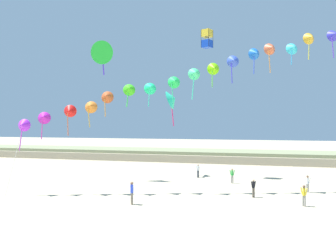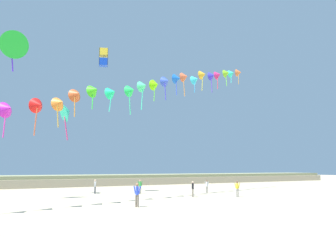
{
  "view_description": "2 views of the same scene",
  "coord_description": "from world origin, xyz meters",
  "px_view_note": "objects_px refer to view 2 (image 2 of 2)",
  "views": [
    {
      "loc": [
        7.7,
        -18.89,
        6.13
      ],
      "look_at": [
        -0.98,
        11.39,
        6.61
      ],
      "focal_mm": 38.0,
      "sensor_mm": 36.0,
      "label": 1
    },
    {
      "loc": [
        -14.46,
        -17.37,
        2.82
      ],
      "look_at": [
        2.22,
        9.57,
        7.25
      ],
      "focal_mm": 38.0,
      "sensor_mm": 36.0,
      "label": 2
    }
  ],
  "objects_px": {
    "person_far_right": "(95,185)",
    "large_kite_high_solo": "(103,57)",
    "person_near_left": "(193,188)",
    "person_near_right": "(140,186)",
    "large_kite_low_lead": "(66,112)",
    "person_far_center": "(137,193)",
    "person_mid_center": "(237,188)",
    "person_far_left": "(207,185)",
    "large_kite_mid_trail": "(13,45)"
  },
  "relations": [
    {
      "from": "person_near_right",
      "to": "large_kite_low_lead",
      "type": "distance_m",
      "value": 11.67
    },
    {
      "from": "person_far_right",
      "to": "large_kite_mid_trail",
      "type": "bearing_deg",
      "value": -156.75
    },
    {
      "from": "person_near_right",
      "to": "person_far_left",
      "type": "distance_m",
      "value": 7.6
    },
    {
      "from": "person_near_right",
      "to": "large_kite_low_lead",
      "type": "height_order",
      "value": "large_kite_low_lead"
    },
    {
      "from": "person_mid_center",
      "to": "person_far_right",
      "type": "relative_size",
      "value": 1.02
    },
    {
      "from": "person_near_left",
      "to": "person_near_right",
      "type": "xyz_separation_m",
      "value": [
        -2.42,
        6.6,
        0.01
      ]
    },
    {
      "from": "person_far_right",
      "to": "large_kite_high_solo",
      "type": "distance_m",
      "value": 15.21
    },
    {
      "from": "person_far_right",
      "to": "person_mid_center",
      "type": "bearing_deg",
      "value": -48.76
    },
    {
      "from": "large_kite_mid_trail",
      "to": "person_far_center",
      "type": "bearing_deg",
      "value": -53.98
    },
    {
      "from": "person_near_right",
      "to": "person_far_center",
      "type": "distance_m",
      "value": 13.44
    },
    {
      "from": "person_mid_center",
      "to": "large_kite_high_solo",
      "type": "xyz_separation_m",
      "value": [
        -9.41,
        12.62,
        15.15
      ]
    },
    {
      "from": "person_far_left",
      "to": "person_far_right",
      "type": "relative_size",
      "value": 0.96
    },
    {
      "from": "person_mid_center",
      "to": "large_kite_low_lead",
      "type": "distance_m",
      "value": 20.29
    },
    {
      "from": "person_far_center",
      "to": "large_kite_mid_trail",
      "type": "relative_size",
      "value": 0.45
    },
    {
      "from": "large_kite_low_lead",
      "to": "person_near_right",
      "type": "bearing_deg",
      "value": -26.91
    },
    {
      "from": "person_near_left",
      "to": "person_far_right",
      "type": "distance_m",
      "value": 11.54
    },
    {
      "from": "person_near_left",
      "to": "person_far_left",
      "type": "distance_m",
      "value": 5.85
    },
    {
      "from": "person_far_left",
      "to": "person_far_center",
      "type": "distance_m",
      "value": 16.04
    },
    {
      "from": "person_near_right",
      "to": "large_kite_mid_trail",
      "type": "xyz_separation_m",
      "value": [
        -14.0,
        -1.34,
        13.15
      ]
    },
    {
      "from": "large_kite_high_solo",
      "to": "person_far_center",
      "type": "bearing_deg",
      "value": -101.4
    },
    {
      "from": "person_mid_center",
      "to": "person_far_left",
      "type": "bearing_deg",
      "value": 82.14
    },
    {
      "from": "person_far_left",
      "to": "large_kite_mid_trail",
      "type": "height_order",
      "value": "large_kite_mid_trail"
    },
    {
      "from": "person_far_left",
      "to": "large_kite_low_lead",
      "type": "relative_size",
      "value": 0.34
    },
    {
      "from": "person_mid_center",
      "to": "large_kite_low_lead",
      "type": "bearing_deg",
      "value": 137.06
    },
    {
      "from": "person_mid_center",
      "to": "large_kite_mid_trail",
      "type": "xyz_separation_m",
      "value": [
        -20.18,
        7.55,
        13.14
      ]
    },
    {
      "from": "person_far_left",
      "to": "person_far_center",
      "type": "xyz_separation_m",
      "value": [
        -13.36,
        -8.87,
        0.14
      ]
    },
    {
      "from": "person_far_center",
      "to": "large_kite_low_lead",
      "type": "height_order",
      "value": "large_kite_low_lead"
    },
    {
      "from": "person_far_left",
      "to": "large_kite_high_solo",
      "type": "distance_m",
      "value": 19.5
    },
    {
      "from": "person_near_left",
      "to": "large_kite_low_lead",
      "type": "height_order",
      "value": "large_kite_low_lead"
    },
    {
      "from": "person_far_right",
      "to": "person_near_right",
      "type": "bearing_deg",
      "value": -34.91
    },
    {
      "from": "person_near_right",
      "to": "large_kite_high_solo",
      "type": "relative_size",
      "value": 0.74
    },
    {
      "from": "person_near_right",
      "to": "large_kite_low_lead",
      "type": "xyz_separation_m",
      "value": [
        -7.42,
        3.77,
        8.18
      ]
    },
    {
      "from": "person_mid_center",
      "to": "person_near_left",
      "type": "bearing_deg",
      "value": 148.65
    },
    {
      "from": "large_kite_high_solo",
      "to": "person_near_left",
      "type": "bearing_deg",
      "value": -61.33
    },
    {
      "from": "person_far_right",
      "to": "large_kite_high_solo",
      "type": "relative_size",
      "value": 0.74
    },
    {
      "from": "large_kite_high_solo",
      "to": "person_far_right",
      "type": "bearing_deg",
      "value": -137.74
    },
    {
      "from": "person_near_right",
      "to": "person_far_right",
      "type": "xyz_separation_m",
      "value": [
        -4.15,
        2.9,
        -0.0
      ]
    },
    {
      "from": "person_near_left",
      "to": "person_far_right",
      "type": "xyz_separation_m",
      "value": [
        -6.57,
        9.49,
        0.01
      ]
    },
    {
      "from": "large_kite_low_lead",
      "to": "large_kite_high_solo",
      "type": "bearing_deg",
      "value": -0.44
    },
    {
      "from": "large_kite_mid_trail",
      "to": "person_near_left",
      "type": "bearing_deg",
      "value": -17.77
    },
    {
      "from": "large_kite_low_lead",
      "to": "person_mid_center",
      "type": "bearing_deg",
      "value": -42.94
    },
    {
      "from": "large_kite_low_lead",
      "to": "person_far_center",
      "type": "bearing_deg",
      "value": -86.13
    },
    {
      "from": "large_kite_high_solo",
      "to": "large_kite_low_lead",
      "type": "bearing_deg",
      "value": 179.56
    },
    {
      "from": "person_near_left",
      "to": "person_far_center",
      "type": "distance_m",
      "value": 10.23
    },
    {
      "from": "person_mid_center",
      "to": "large_kite_mid_trail",
      "type": "bearing_deg",
      "value": 159.48
    },
    {
      "from": "person_near_left",
      "to": "person_far_right",
      "type": "height_order",
      "value": "person_far_right"
    },
    {
      "from": "person_far_right",
      "to": "large_kite_high_solo",
      "type": "height_order",
      "value": "large_kite_high_solo"
    },
    {
      "from": "person_mid_center",
      "to": "person_far_right",
      "type": "height_order",
      "value": "person_mid_center"
    },
    {
      "from": "person_far_left",
      "to": "large_kite_high_solo",
      "type": "bearing_deg",
      "value": 146.78
    },
    {
      "from": "person_mid_center",
      "to": "person_far_center",
      "type": "xyz_separation_m",
      "value": [
        -12.55,
        -2.94,
        0.09
      ]
    }
  ]
}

